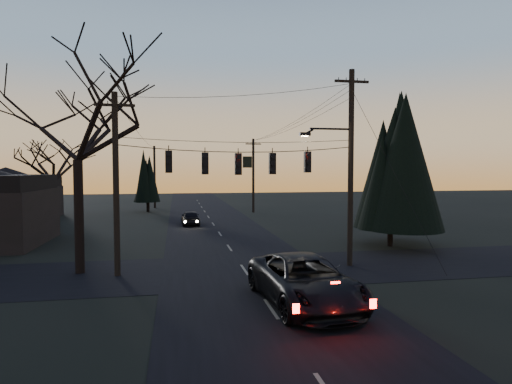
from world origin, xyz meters
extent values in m
plane|color=black|center=(0.00, 0.00, 0.00)|extent=(160.00, 160.00, 0.00)
cube|color=black|center=(0.00, 20.00, 0.01)|extent=(8.00, 120.00, 0.02)
cube|color=black|center=(0.00, 10.00, 0.01)|extent=(60.00, 7.00, 0.02)
cylinder|color=black|center=(-0.25, 10.00, 6.10)|extent=(11.50, 0.04, 0.04)
cylinder|color=black|center=(-7.82, 10.83, 2.71)|extent=(0.44, 0.44, 5.41)
cylinder|color=black|center=(10.33, 14.84, 0.80)|extent=(0.36, 0.36, 1.60)
cone|color=black|center=(10.33, 14.84, 5.00)|extent=(4.89, 4.89, 7.61)
cylinder|color=black|center=(-13.38, 27.70, 1.97)|extent=(0.44, 0.44, 3.94)
cylinder|color=black|center=(-6.54, 40.73, 0.80)|extent=(0.36, 0.36, 1.60)
cone|color=black|center=(-6.54, 40.73, 3.90)|extent=(3.16, 3.16, 5.39)
cube|color=black|center=(-20.00, 36.00, 1.60)|extent=(9.00, 7.00, 3.20)
imported|color=black|center=(1.32, 4.28, 0.88)|extent=(3.46, 6.56, 1.76)
imported|color=black|center=(-2.04, 27.89, 0.65)|extent=(1.64, 3.84, 1.29)
camera|label=1|loc=(-3.27, -10.56, 4.95)|focal=30.00mm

